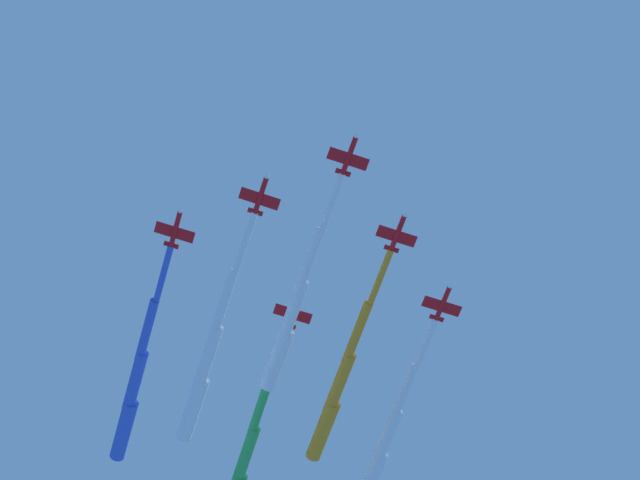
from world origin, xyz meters
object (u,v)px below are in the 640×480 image
at_px(jet_lead, 293,312).
at_px(jet_starboard_mid, 135,383).
at_px(jet_port_outer, 245,458).
at_px(jet_port_mid, 388,437).
at_px(jet_starboard_inner, 208,360).
at_px(jet_port_inner, 339,384).

relative_size(jet_lead, jet_starboard_mid, 0.95).
bearing_deg(jet_port_outer, jet_port_mid, 153.36).
xyz_separation_m(jet_starboard_inner, jet_port_mid, (-43.91, -12.64, -1.11)).
bearing_deg(jet_port_outer, jet_lead, 94.19).
height_order(jet_port_mid, jet_port_outer, jet_port_outer).
bearing_deg(jet_lead, jet_starboard_mid, -39.35).
distance_m(jet_port_mid, jet_port_outer, 34.55).
bearing_deg(jet_starboard_mid, jet_starboard_inner, 145.49).
distance_m(jet_port_mid, jet_starboard_mid, 59.00).
relative_size(jet_port_inner, jet_port_mid, 1.06).
distance_m(jet_port_inner, jet_port_outer, 32.35).
height_order(jet_port_inner, jet_port_mid, jet_port_inner).
bearing_deg(jet_port_mid, jet_starboard_inner, 16.06).
distance_m(jet_starboard_mid, jet_port_outer, 33.31).
bearing_deg(jet_port_inner, jet_starboard_inner, 1.11).
xyz_separation_m(jet_starboard_inner, jet_port_outer, (-13.15, -28.07, 2.02)).
height_order(jet_lead, jet_starboard_inner, jet_lead).
xyz_separation_m(jet_port_inner, jet_starboard_inner, (30.05, 0.58, 0.40)).
relative_size(jet_starboard_inner, jet_port_mid, 1.12).
distance_m(jet_lead, jet_port_inner, 21.11).
relative_size(jet_starboard_inner, jet_port_outer, 1.00).
bearing_deg(jet_port_mid, jet_starboard_mid, 2.25).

